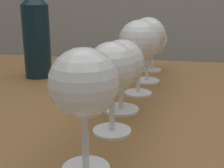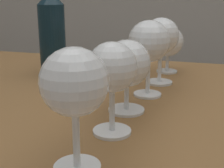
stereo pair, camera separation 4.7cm
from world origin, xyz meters
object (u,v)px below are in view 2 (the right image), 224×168
at_px(wine_glass_amber, 74,85).
at_px(wine_glass_merlot, 127,65).
at_px(wine_glass_rose, 168,42).
at_px(wine_bottle, 52,31).
at_px(wine_glass_empty, 149,43).
at_px(wine_glass_pinot, 161,38).
at_px(wine_glass_white, 112,69).

distance_m(wine_glass_amber, wine_glass_merlot, 0.21).
height_order(wine_glass_rose, wine_bottle, wine_bottle).
height_order(wine_glass_empty, wine_glass_rose, wine_glass_empty).
bearing_deg(wine_bottle, wine_glass_amber, -59.80).
bearing_deg(wine_glass_pinot, wine_glass_merlot, -98.52).
xyz_separation_m(wine_glass_white, wine_bottle, (-0.26, 0.31, 0.02)).
distance_m(wine_glass_empty, wine_bottle, 0.30).
distance_m(wine_glass_amber, wine_glass_rose, 0.54).
height_order(wine_glass_empty, wine_bottle, wine_bottle).
distance_m(wine_glass_amber, wine_glass_pinot, 0.42).
relative_size(wine_glass_white, wine_glass_rose, 1.13).
height_order(wine_glass_white, wine_glass_empty, wine_glass_empty).
bearing_deg(wine_bottle, wine_glass_merlot, -39.34).
distance_m(wine_glass_merlot, wine_glass_empty, 0.11).
bearing_deg(wine_glass_merlot, wine_glass_pinot, 81.48).
bearing_deg(wine_glass_pinot, wine_glass_empty, -95.67).
bearing_deg(wine_glass_merlot, wine_glass_white, -89.30).
bearing_deg(wine_glass_amber, wine_glass_pinot, 84.38).
bearing_deg(wine_glass_white, wine_glass_merlot, 90.70).
bearing_deg(wine_glass_amber, wine_glass_white, 84.33).
height_order(wine_glass_white, wine_glass_pinot, wine_glass_pinot).
xyz_separation_m(wine_glass_pinot, wine_bottle, (-0.29, 0.00, 0.01)).
xyz_separation_m(wine_glass_amber, wine_glass_white, (0.01, 0.11, -0.01)).
relative_size(wine_glass_pinot, wine_bottle, 0.52).
xyz_separation_m(wine_glass_amber, wine_glass_pinot, (0.04, 0.42, 0.00)).
relative_size(wine_glass_empty, wine_glass_pinot, 1.01).
bearing_deg(wine_glass_empty, wine_glass_merlot, -101.30).
bearing_deg(wine_glass_empty, wine_bottle, 159.26).
height_order(wine_glass_amber, wine_glass_empty, wine_glass_empty).
relative_size(wine_glass_amber, wine_glass_pinot, 0.97).
height_order(wine_glass_white, wine_bottle, wine_bottle).
distance_m(wine_glass_white, wine_bottle, 0.40).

